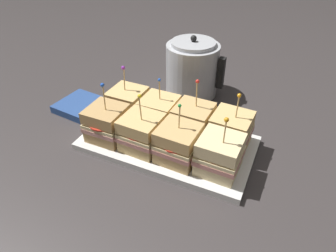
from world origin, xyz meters
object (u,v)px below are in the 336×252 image
(sandwich_front_far_left, at_px, (107,123))
(napkin_stack, at_px, (81,106))
(serving_platter, at_px, (168,143))
(sandwich_back_far_right, at_px, (231,131))
(sandwich_back_far_left, at_px, (128,104))
(kettle_steel, at_px, (192,69))
(sandwich_front_center_right, at_px, (178,144))
(sandwich_front_far_right, at_px, (219,155))
(sandwich_front_center_left, at_px, (142,133))
(sandwich_back_center_right, at_px, (193,122))
(sandwich_back_center_left, at_px, (159,113))

(sandwich_front_far_left, distance_m, napkin_stack, 0.21)
(serving_platter, height_order, sandwich_back_far_right, sandwich_back_far_right)
(sandwich_back_far_left, bearing_deg, sandwich_back_far_right, 0.05)
(sandwich_back_far_left, bearing_deg, kettle_steel, 67.29)
(serving_platter, distance_m, napkin_stack, 0.34)
(sandwich_front_center_right, relative_size, sandwich_front_far_right, 0.99)
(kettle_steel, height_order, napkin_stack, kettle_steel)
(serving_platter, relative_size, sandwich_front_center_left, 2.78)
(napkin_stack, bearing_deg, serving_platter, -8.76)
(sandwich_back_center_right, relative_size, sandwich_back_far_right, 1.07)
(sandwich_back_center_left, relative_size, napkin_stack, 1.04)
(sandwich_front_far_left, bearing_deg, napkin_stack, 149.74)
(sandwich_back_far_left, height_order, kettle_steel, kettle_steel)
(sandwich_front_center_right, xyz_separation_m, napkin_stack, (-0.39, 0.10, -0.05))
(sandwich_front_far_right, relative_size, napkin_stack, 1.09)
(sandwich_front_far_right, relative_size, sandwich_back_center_left, 1.05)
(sandwich_front_center_left, xyz_separation_m, sandwich_back_far_right, (0.20, 0.10, 0.00))
(sandwich_back_center_right, bearing_deg, serving_platter, -136.01)
(sandwich_front_center_left, relative_size, kettle_steel, 0.81)
(sandwich_front_far_left, xyz_separation_m, sandwich_back_center_right, (0.21, 0.10, -0.00))
(serving_platter, xyz_separation_m, sandwich_back_far_right, (0.15, 0.05, 0.06))
(serving_platter, xyz_separation_m, sandwich_back_center_right, (0.05, 0.05, 0.06))
(sandwich_back_center_right, bearing_deg, sandwich_back_center_left, 178.09)
(sandwich_back_far_right, bearing_deg, sandwich_back_far_left, -179.95)
(sandwich_front_center_right, bearing_deg, sandwich_front_far_left, -179.95)
(sandwich_front_center_left, xyz_separation_m, napkin_stack, (-0.28, 0.10, -0.05))
(sandwich_front_center_left, distance_m, sandwich_front_far_right, 0.21)
(sandwich_front_center_right, xyz_separation_m, sandwich_back_far_right, (0.10, 0.11, 0.00))
(sandwich_front_center_left, bearing_deg, kettle_steel, 89.63)
(serving_platter, height_order, sandwich_front_far_right, sandwich_front_far_right)
(sandwich_back_center_right, relative_size, napkin_stack, 1.17)
(sandwich_front_center_right, distance_m, sandwich_back_center_right, 0.10)
(serving_platter, relative_size, sandwich_back_far_right, 2.87)
(sandwich_front_center_right, xyz_separation_m, sandwich_back_far_left, (-0.20, 0.11, 0.00))
(serving_platter, height_order, sandwich_back_center_right, sandwich_back_center_right)
(sandwich_front_center_left, height_order, sandwich_back_center_right, sandwich_back_center_right)
(sandwich_front_far_right, relative_size, sandwich_back_far_right, 1.00)
(sandwich_front_far_right, xyz_separation_m, sandwich_back_far_left, (-0.31, 0.10, 0.00))
(sandwich_front_far_left, relative_size, sandwich_front_center_right, 1.07)
(sandwich_back_center_left, relative_size, kettle_steel, 0.74)
(sandwich_back_center_left, height_order, kettle_steel, kettle_steel)
(sandwich_front_far_left, xyz_separation_m, kettle_steel, (0.11, 0.36, 0.03))
(sandwich_front_far_left, xyz_separation_m, sandwich_front_far_right, (0.31, 0.00, -0.00))
(sandwich_front_center_right, bearing_deg, sandwich_back_center_left, 134.22)
(sandwich_back_far_left, relative_size, napkin_stack, 1.13)
(sandwich_front_far_right, distance_m, kettle_steel, 0.41)
(sandwich_front_far_right, bearing_deg, sandwich_back_center_left, 153.43)
(serving_platter, xyz_separation_m, sandwich_front_center_left, (-0.05, -0.05, 0.06))
(sandwich_front_far_left, bearing_deg, sandwich_back_far_right, 18.83)
(serving_platter, bearing_deg, sandwich_back_far_left, 161.20)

